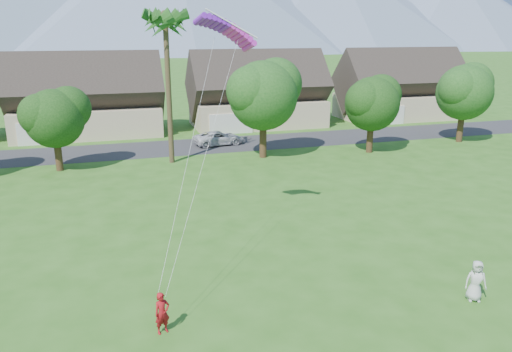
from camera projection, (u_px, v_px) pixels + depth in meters
name	position (u px, v px, depth m)	size (l,w,h in m)	color
street	(185.00, 147.00, 48.29)	(90.00, 7.00, 0.01)	#2D2D30
kite_flyer	(162.00, 313.00, 18.44)	(0.59, 0.39, 1.63)	#A01218
watcher	(476.00, 281.00, 20.66)	(0.87, 0.56, 1.78)	silver
parked_car	(219.00, 138.00, 49.01)	(2.26, 4.90, 1.36)	silver
houses_row	(176.00, 99.00, 55.73)	(72.75, 8.19, 8.86)	beige
tree_row	(181.00, 106.00, 41.01)	(62.27, 6.67, 8.45)	#47301C
fan_palm	(165.00, 18.00, 39.37)	(3.00, 3.00, 13.80)	#4C3D26
parafoil_kite	(227.00, 28.00, 24.20)	(3.17, 1.18, 0.50)	purple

